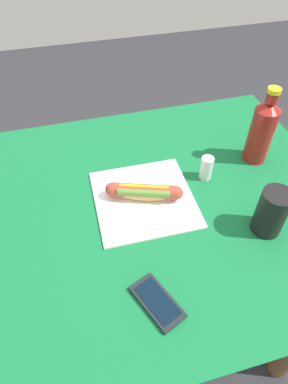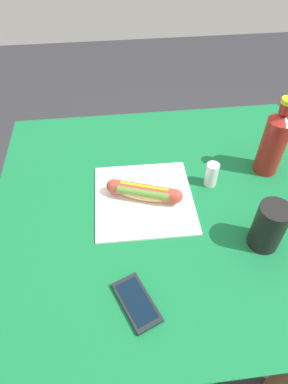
{
  "view_description": "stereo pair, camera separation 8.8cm",
  "coord_description": "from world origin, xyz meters",
  "views": [
    {
      "loc": [
        0.23,
        0.57,
        1.42
      ],
      "look_at": [
        0.07,
        -0.02,
        0.78
      ],
      "focal_mm": 30.68,
      "sensor_mm": 36.0,
      "label": 1
    },
    {
      "loc": [
        0.14,
        0.59,
        1.42
      ],
      "look_at": [
        0.07,
        -0.02,
        0.78
      ],
      "focal_mm": 30.68,
      "sensor_mm": 36.0,
      "label": 2
    }
  ],
  "objects": [
    {
      "name": "dining_table",
      "position": [
        0.0,
        0.0,
        0.6
      ],
      "size": [
        0.97,
        0.89,
        0.75
      ],
      "color": "brown",
      "rests_on": "ground"
    },
    {
      "name": "soda_bottle",
      "position": [
        -0.3,
        -0.1,
        0.85
      ],
      "size": [
        0.07,
        0.07,
        0.24
      ],
      "color": "maroon",
      "rests_on": "dining_table"
    },
    {
      "name": "paper_wrapper",
      "position": [
        0.07,
        -0.02,
        0.75
      ],
      "size": [
        0.27,
        0.28,
        0.01
      ],
      "primitive_type": "cube",
      "rotation": [
        0.0,
        0.0,
        -0.02
      ],
      "color": "white",
      "rests_on": "dining_table"
    },
    {
      "name": "hot_dog",
      "position": [
        0.07,
        -0.02,
        0.78
      ],
      "size": [
        0.2,
        0.1,
        0.05
      ],
      "color": "tan",
      "rests_on": "paper_wrapper"
    },
    {
      "name": "salt_shaker",
      "position": [
        -0.12,
        -0.06,
        0.79
      ],
      "size": [
        0.04,
        0.04,
        0.07
      ],
      "primitive_type": "cylinder",
      "color": "silver",
      "rests_on": "dining_table"
    },
    {
      "name": "drinking_cup",
      "position": [
        -0.2,
        0.16,
        0.81
      ],
      "size": [
        0.07,
        0.07,
        0.13
      ],
      "primitive_type": "cylinder",
      "color": "black",
      "rests_on": "dining_table"
    },
    {
      "name": "ground_plane",
      "position": [
        0.0,
        0.0,
        0.0
      ],
      "size": [
        6.0,
        6.0,
        0.0
      ],
      "primitive_type": "plane",
      "color": "#2D2D33",
      "rests_on": "ground"
    },
    {
      "name": "cell_phone",
      "position": [
        0.12,
        0.28,
        0.76
      ],
      "size": [
        0.1,
        0.14,
        0.01
      ],
      "color": "black",
      "rests_on": "dining_table"
    }
  ]
}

